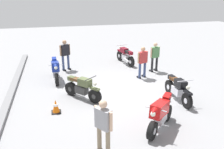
# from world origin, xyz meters

# --- Properties ---
(ground_plane) EXTENTS (40.00, 40.00, 0.00)m
(ground_plane) POSITION_xyz_m (0.00, 0.00, 0.00)
(ground_plane) COLOR gray
(curb_edge) EXTENTS (14.00, 0.30, 0.15)m
(curb_edge) POSITION_xyz_m (0.00, 4.60, 0.07)
(curb_edge) COLOR gray
(curb_edge) RESTS_ON ground
(motorcycle_olive_vintage) EXTENTS (1.56, 1.42, 1.07)m
(motorcycle_olive_vintage) POSITION_xyz_m (-0.60, 1.53, 0.49)
(motorcycle_olive_vintage) COLOR black
(motorcycle_olive_vintage) RESTS_ON ground
(motorcycle_black_cruiser) EXTENTS (2.09, 0.70, 1.09)m
(motorcycle_black_cruiser) POSITION_xyz_m (-1.68, -2.36, 0.52)
(motorcycle_black_cruiser) COLOR black
(motorcycle_black_cruiser) RESTS_ON ground
(motorcycle_blue_sportbike) EXTENTS (1.96, 0.70, 1.14)m
(motorcycle_blue_sportbike) POSITION_xyz_m (1.86, 2.60, 0.59)
(motorcycle_blue_sportbike) COLOR black
(motorcycle_blue_sportbike) RESTS_ON ground
(motorcycle_maroon_cruiser) EXTENTS (2.06, 0.74, 1.09)m
(motorcycle_maroon_cruiser) POSITION_xyz_m (3.86, -1.67, 0.52)
(motorcycle_maroon_cruiser) COLOR black
(motorcycle_maroon_cruiser) RESTS_ON ground
(motorcycle_red_sportbike) EXTENTS (1.54, 1.49, 1.14)m
(motorcycle_red_sportbike) POSITION_xyz_m (-3.58, -0.71, 0.59)
(motorcycle_red_sportbike) COLOR black
(motorcycle_red_sportbike) RESTS_ON ground
(person_in_green_shirt) EXTENTS (0.42, 0.64, 1.67)m
(person_in_green_shirt) POSITION_xyz_m (2.05, -2.85, 0.95)
(person_in_green_shirt) COLOR #262628
(person_in_green_shirt) RESTS_ON ground
(person_in_black_shirt) EXTENTS (0.49, 0.63, 1.75)m
(person_in_black_shirt) POSITION_xyz_m (3.47, 2.00, 1.01)
(person_in_black_shirt) COLOR #384772
(person_in_black_shirt) RESTS_ON ground
(person_in_red_shirt) EXTENTS (0.43, 0.64, 1.67)m
(person_in_red_shirt) POSITION_xyz_m (1.23, -1.83, 0.95)
(person_in_red_shirt) COLOR #384772
(person_in_red_shirt) RESTS_ON ground
(person_in_gray_shirt) EXTENTS (0.59, 0.51, 1.70)m
(person_in_gray_shirt) POSITION_xyz_m (-4.41, 1.37, 0.98)
(person_in_gray_shirt) COLOR gray
(person_in_gray_shirt) RESTS_ON ground
(traffic_cone) EXTENTS (0.36, 0.36, 0.53)m
(traffic_cone) POSITION_xyz_m (-1.59, 2.67, 0.26)
(traffic_cone) COLOR black
(traffic_cone) RESTS_ON ground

